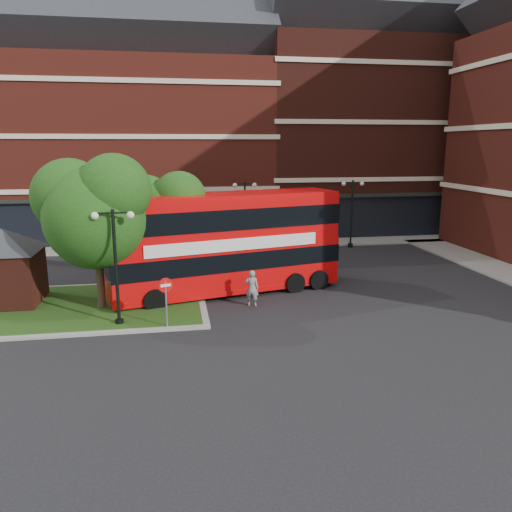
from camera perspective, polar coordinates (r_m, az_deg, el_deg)
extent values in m
plane|color=black|center=(22.10, -0.92, -7.36)|extent=(120.00, 120.00, 0.00)
cube|color=slate|center=(37.91, -4.69, 1.19)|extent=(44.00, 3.00, 0.12)
cube|color=maroon|center=(44.81, -16.17, 11.44)|extent=(26.00, 12.00, 14.00)
cube|color=#471911|center=(47.71, 11.74, 12.91)|extent=(18.00, 12.00, 16.00)
cube|color=gray|center=(25.18, -20.41, -5.51)|extent=(12.60, 7.60, 0.12)
cube|color=#19380F|center=(25.18, -20.41, -5.48)|extent=(12.00, 7.00, 0.15)
cube|color=#471911|center=(26.50, -26.62, -2.17)|extent=(3.00, 3.00, 2.50)
cone|color=#23262B|center=(26.14, -27.00, 1.65)|extent=(6.51, 6.51, 1.10)
cylinder|color=#2D2116|center=(23.95, -17.45, -1.48)|extent=(0.36, 0.36, 3.92)
sphere|color=#183F0F|center=(23.51, -17.83, 4.16)|extent=(4.60, 4.60, 4.60)
sphere|color=#183F0F|center=(24.27, -20.45, 6.39)|extent=(3.45, 3.45, 3.45)
sphere|color=#183F0F|center=(22.79, -15.90, 7.23)|extent=(3.22, 3.22, 3.22)
cylinder|color=#2D2116|center=(26.19, -10.19, -0.41)|extent=(0.36, 0.36, 3.47)
sphere|color=#183F0F|center=(25.81, -10.37, 4.15)|extent=(3.80, 3.80, 3.80)
sphere|color=#183F0F|center=(26.30, -12.51, 5.99)|extent=(2.85, 2.85, 2.85)
sphere|color=#183F0F|center=(25.29, -8.75, 6.59)|extent=(2.66, 2.66, 2.66)
cylinder|color=black|center=(21.48, -15.70, -1.47)|extent=(0.14, 0.14, 5.00)
cylinder|color=black|center=(22.15, -15.33, -7.38)|extent=(0.36, 0.36, 0.30)
cube|color=black|center=(21.05, -16.08, 4.75)|extent=(1.40, 0.06, 0.06)
sphere|color=#F2EACC|center=(21.15, -17.95, 4.39)|extent=(0.32, 0.32, 0.32)
sphere|color=#F2EACC|center=(20.99, -14.16, 4.56)|extent=(0.32, 0.32, 0.32)
cylinder|color=black|center=(35.77, -1.27, 4.50)|extent=(0.14, 0.14, 5.00)
cylinder|color=black|center=(36.17, -1.26, 0.82)|extent=(0.36, 0.36, 0.30)
cube|color=black|center=(35.51, -1.29, 8.26)|extent=(1.40, 0.06, 0.06)
sphere|color=#F2EACC|center=(35.42, -2.42, 8.08)|extent=(0.32, 0.32, 0.32)
sphere|color=#F2EACC|center=(35.62, -0.17, 8.12)|extent=(0.32, 0.32, 0.32)
cylinder|color=black|center=(37.75, 10.87, 4.71)|extent=(0.14, 0.14, 5.00)
cylinder|color=black|center=(38.13, 10.73, 1.21)|extent=(0.36, 0.36, 0.30)
cube|color=black|center=(37.50, 11.02, 8.27)|extent=(1.40, 0.06, 0.06)
sphere|color=#F2EACC|center=(37.27, 10.00, 8.13)|extent=(0.32, 0.32, 0.32)
sphere|color=#F2EACC|center=(37.76, 12.02, 8.10)|extent=(0.32, 0.32, 0.32)
cube|color=red|center=(25.71, -3.46, -0.75)|extent=(12.17, 5.58, 2.27)
cube|color=red|center=(25.28, -3.53, 4.26)|extent=(12.05, 5.52, 2.27)
cube|color=black|center=(25.26, -3.53, 4.51)|extent=(12.17, 5.58, 1.03)
cube|color=silver|center=(24.19, -2.34, 1.30)|extent=(8.64, 2.26, 0.59)
imported|color=gray|center=(23.78, -0.46, -3.68)|extent=(0.74, 0.61, 1.75)
imported|color=#9E9FA4|center=(37.19, -7.30, 1.97)|extent=(4.53, 2.25, 1.48)
imported|color=silver|center=(38.47, 5.51, 2.33)|extent=(4.46, 1.91, 1.43)
cylinder|color=slate|center=(21.07, -10.22, -5.56)|extent=(0.08, 0.08, 2.11)
cylinder|color=red|center=(20.82, -10.31, -3.30)|extent=(0.59, 0.25, 0.61)
cube|color=white|center=(20.82, -10.31, -3.30)|extent=(0.42, 0.18, 0.11)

